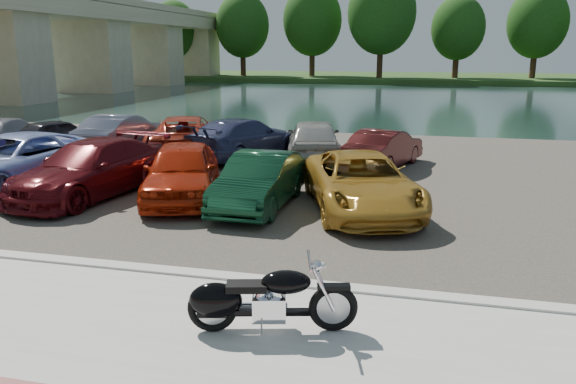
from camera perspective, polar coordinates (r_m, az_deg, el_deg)
name	(u,v)px	position (r m, az deg, el deg)	size (l,w,h in m)	color
ground	(204,342)	(7.97, -8.50, -14.88)	(200.00, 200.00, 0.00)	#595447
promenade	(172,380)	(7.16, -11.66, -18.20)	(60.00, 6.00, 0.10)	beige
kerb	(249,281)	(9.62, -4.01, -8.98)	(60.00, 0.30, 0.14)	beige
parking_lot	(334,173)	(18.04, 4.66, 1.89)	(60.00, 18.00, 0.04)	#3C3931
river	(391,99)	(46.66, 10.41, 9.23)	(120.00, 40.00, 0.00)	#182C2A
far_bank	(406,78)	(78.54, 11.91, 11.31)	(120.00, 24.00, 0.60)	#284719
bridge	(85,32)	(56.55, -19.96, 15.07)	(7.00, 56.00, 8.55)	tan
far_trees	(445,19)	(72.32, 15.62, 16.58)	(70.25, 10.68, 12.52)	#392215
motorcycle	(257,300)	(7.77, -3.20, -10.88)	(2.29, 0.94, 1.05)	black
car_2	(15,161)	(17.71, -26.03, 2.82)	(2.51, 5.45, 1.51)	#A1B4EA
car_3	(91,169)	(15.89, -19.42, 2.23)	(2.07, 5.08, 1.47)	#540C11
car_4	(182,171)	(14.88, -10.72, 2.08)	(1.77, 4.41, 1.50)	#B3260B
car_5	(260,181)	(13.91, -2.89, 1.13)	(1.42, 4.06, 1.34)	#103B22
car_6	(361,183)	(13.71, 7.48, 0.93)	(2.31, 5.01, 1.39)	#B8872A
car_7	(9,133)	(25.18, -26.50, 5.41)	(1.71, 4.21, 1.22)	gray
car_8	(58,135)	(23.45, -22.35, 5.37)	(1.52, 3.78, 1.29)	black
car_9	(121,133)	(22.57, -16.58, 5.76)	(1.55, 4.43, 1.46)	slate
car_10	(185,135)	(21.42, -10.41, 5.71)	(2.44, 5.28, 1.47)	#AB331C
car_11	(243,138)	(20.42, -4.60, 5.47)	(2.05, 5.03, 1.46)	navy
car_12	(314,140)	(19.75, 2.62, 5.31)	(1.81, 4.49, 1.53)	#9C9B97
car_13	(384,148)	(19.04, 9.77, 4.42)	(1.36, 3.91, 1.29)	#411111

